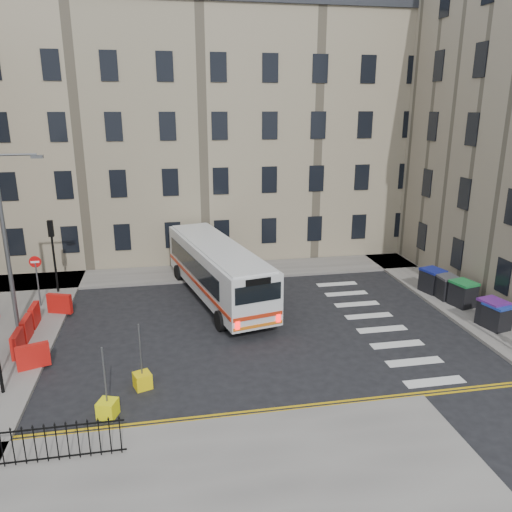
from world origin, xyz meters
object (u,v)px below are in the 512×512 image
object	(u,v)px
wheelie_bin_a	(497,316)
wheelie_bin_c	(463,294)
bus	(217,269)
wheelie_bin_e	(432,280)
streetlamp	(5,241)
wheelie_bin_b	(492,313)
bollard_yellow	(143,380)
bollard_chevron	(108,409)
wheelie_bin_d	(447,287)

from	to	relation	value
wheelie_bin_a	wheelie_bin_c	distance (m)	2.84
bus	wheelie_bin_e	xyz separation A→B (m)	(11.90, -1.47, -0.92)
streetlamp	wheelie_bin_e	world-z (taller)	streetlamp
bus	wheelie_bin_a	distance (m)	13.99
streetlamp	bus	distance (m)	10.35
wheelie_bin_e	wheelie_bin_b	bearing A→B (deg)	-100.17
wheelie_bin_c	wheelie_bin_e	world-z (taller)	wheelie_bin_c
streetlamp	wheelie_bin_e	size ratio (longest dim) A/B	5.74
bus	bollard_yellow	bearing A→B (deg)	-126.77
wheelie_bin_b	wheelie_bin_e	xyz separation A→B (m)	(-0.43, 4.73, 0.01)
bollard_yellow	bollard_chevron	distance (m)	1.98
wheelie_bin_a	wheelie_bin_c	bearing A→B (deg)	75.35
wheelie_bin_a	wheelie_bin_b	size ratio (longest dim) A/B	0.94
wheelie_bin_a	wheelie_bin_b	world-z (taller)	wheelie_bin_b
bus	bollard_yellow	size ratio (longest dim) A/B	18.84
streetlamp	wheelie_bin_a	world-z (taller)	streetlamp
bus	wheelie_bin_b	size ratio (longest dim) A/B	8.31
streetlamp	bollard_chevron	size ratio (longest dim) A/B	13.57
streetlamp	bus	size ratio (longest dim) A/B	0.72
bus	wheelie_bin_d	bearing A→B (deg)	-24.60
bollard_yellow	wheelie_bin_d	bearing A→B (deg)	20.52
bollard_yellow	bus	bearing A→B (deg)	66.00
wheelie_bin_d	bus	bearing A→B (deg)	167.63
wheelie_bin_a	wheelie_bin_e	bearing A→B (deg)	81.57
bollard_chevron	streetlamp	bearing A→B (deg)	121.42
wheelie_bin_d	bollard_chevron	xyz separation A→B (m)	(-17.06, -7.61, -0.49)
wheelie_bin_a	wheelie_bin_b	bearing A→B (deg)	80.36
bus	wheelie_bin_a	bearing A→B (deg)	-40.55
streetlamp	wheelie_bin_d	distance (m)	22.23
wheelie_bin_c	bus	bearing A→B (deg)	150.28
streetlamp	wheelie_bin_e	bearing A→B (deg)	1.81
bus	bollard_chevron	xyz separation A→B (m)	(-4.90, -10.16, -1.43)
streetlamp	wheelie_bin_e	distance (m)	21.98
wheelie_bin_d	wheelie_bin_e	xyz separation A→B (m)	(-0.26, 1.08, 0.02)
wheelie_bin_b	wheelie_bin_c	distance (m)	2.54
bollard_chevron	wheelie_bin_b	bearing A→B (deg)	12.93
wheelie_bin_a	wheelie_bin_c	xyz separation A→B (m)	(0.05, 2.84, 0.05)
wheelie_bin_c	bollard_yellow	distance (m)	16.91
bus	wheelie_bin_b	world-z (taller)	bus
streetlamp	wheelie_bin_c	xyz separation A→B (m)	(22.19, -1.51, -3.52)
wheelie_bin_e	wheelie_bin_c	bearing A→B (deg)	-92.41
wheelie_bin_e	bollard_yellow	distance (m)	17.21
wheelie_bin_a	wheelie_bin_d	distance (m)	3.96
wheelie_bin_a	wheelie_bin_e	size ratio (longest dim) A/B	0.90
wheelie_bin_a	bollard_chevron	xyz separation A→B (m)	(-17.25, -3.65, -0.46)
wheelie_bin_c	wheelie_bin_d	world-z (taller)	wheelie_bin_c
wheelie_bin_a	wheelie_bin_b	xyz separation A→B (m)	(-0.02, 0.30, 0.04)
bus	wheelie_bin_c	xyz separation A→B (m)	(12.40, -3.67, -0.92)
bollard_yellow	wheelie_bin_c	bearing A→B (deg)	16.67
wheelie_bin_d	bollard_yellow	distance (m)	17.04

